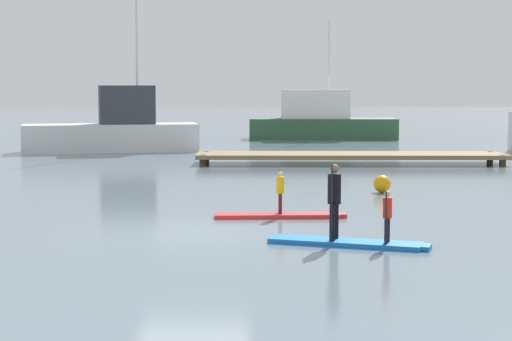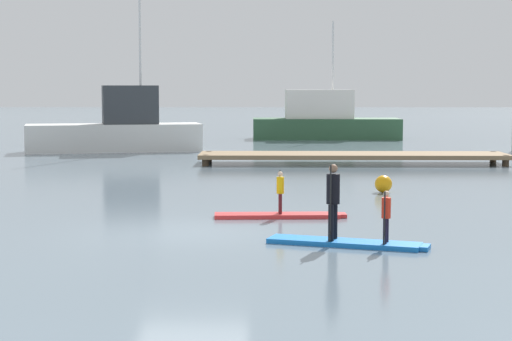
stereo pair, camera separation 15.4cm
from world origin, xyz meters
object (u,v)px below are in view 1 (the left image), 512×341
Objects in this scene: paddler_child_front at (387,214)px; mooring_buoy_near at (382,184)px; paddler_child_solo at (280,190)px; motor_boat_small_navy at (320,121)px; fishing_boat_green_midground at (115,129)px; paddler_adult at (334,197)px; paddleboard_near at (280,215)px; paddleboard_far at (349,243)px.

paddler_child_front is 9.37m from mooring_buoy_near.
motor_boat_small_navy reaches higher than paddler_child_solo.
paddler_child_solo is 1.00× the size of paddler_child_front.
fishing_boat_green_midground is 16.82× the size of mooring_buoy_near.
motor_boat_small_navy is at bearing 44.11° from fishing_boat_green_midground.
paddler_child_solo is at bearing -122.11° from mooring_buoy_near.
paddler_child_solo reaches higher than paddler_child_front.
paddler_child_front is (1.05, -0.35, -0.31)m from paddler_adult.
fishing_boat_green_midground reaches higher than paddleboard_near.
paddleboard_near is 3.09× the size of paddler_child_front.
paddleboard_far is at bearing 160.91° from paddler_child_front.
motor_boat_small_navy is (1.81, 36.73, 1.09)m from paddleboard_far.
paddleboard_far is 36.79m from motor_boat_small_navy.
paddler_child_solo is 0.32× the size of paddleboard_far.
paddler_child_solo is 4.12m from paddleboard_far.
paddleboard_far is at bearing -70.86° from paddler_child_solo.
motor_boat_small_navy is 27.71m from mooring_buoy_near.
paddler_child_solo is 0.12× the size of motor_boat_small_navy.
fishing_boat_green_midground reaches higher than paddleboard_far.
paddleboard_far is (1.34, -3.85, -0.64)m from paddler_child_solo.
paddler_child_solo is (0.00, 0.01, 0.64)m from paddleboard_near.
paddleboard_far is 6.23× the size of mooring_buoy_near.
paddleboard_far is 27.65m from fishing_boat_green_midground.
paddleboard_far is 0.36× the size of motor_boat_small_navy.
paddleboard_far is 0.37× the size of fishing_boat_green_midground.
paddler_child_solo is 33.03m from motor_boat_small_navy.
paddleboard_far is 2.12× the size of paddler_adult.
paddler_child_solo reaches higher than mooring_buoy_near.
paddler_adult is at bearing -74.47° from paddleboard_near.
paddler_child_solo is at bearing 116.91° from paddler_child_front.
paddleboard_near is 3.09× the size of paddler_child_solo.
paddleboard_near is 4.06m from paddleboard_far.
paddler_adult is 2.94× the size of mooring_buoy_near.
paddleboard_far is 3.12× the size of paddler_child_front.
mooring_buoy_near is at bearing 76.10° from paddler_adult.
paddleboard_near is at bearing 105.53° from paddler_adult.
mooring_buoy_near is at bearing 82.86° from paddler_child_front.
fishing_boat_green_midground is 0.99× the size of motor_boat_small_navy.
paddler_child_solo is 2.00× the size of mooring_buoy_near.
paddler_child_solo reaches higher than paddleboard_near.
paddler_child_solo is at bearing 77.03° from paddleboard_near.
fishing_boat_green_midground is at bearing 108.94° from paddler_adult.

